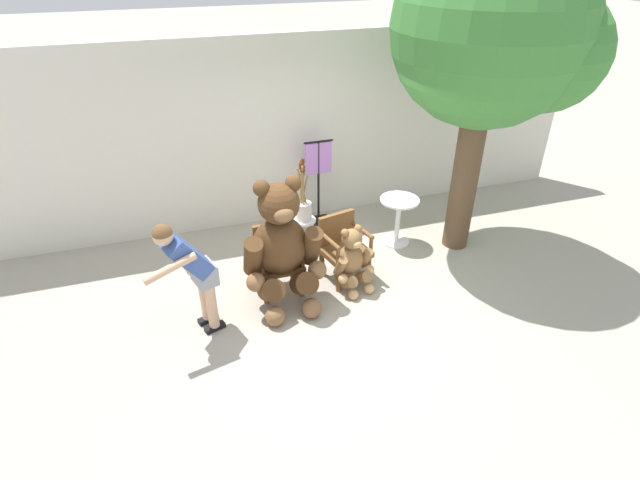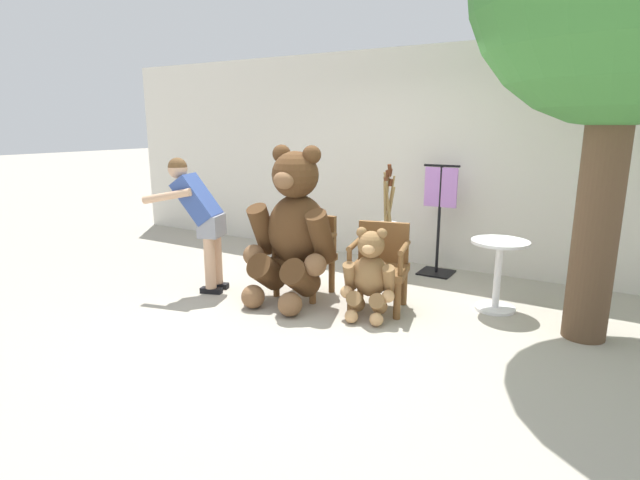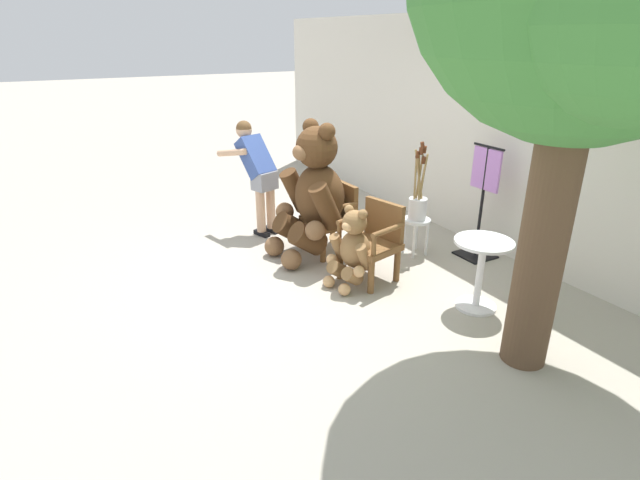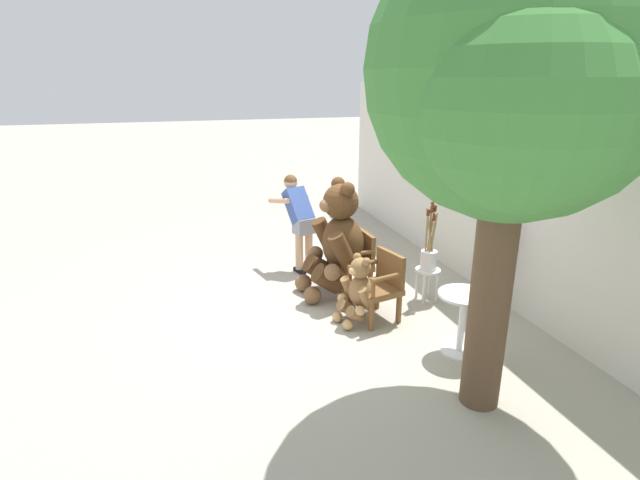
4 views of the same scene
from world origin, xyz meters
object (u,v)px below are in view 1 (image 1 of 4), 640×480
(teddy_bear_large, at_px, (282,245))
(person_visitor, at_px, (190,267))
(teddy_bear_small, at_px, (352,259))
(wooden_chair_right, at_px, (343,246))
(wooden_chair_left, at_px, (277,257))
(round_side_table, at_px, (398,216))
(brush_bucket, at_px, (304,206))
(clothing_display_stand, at_px, (318,181))
(white_stool, at_px, (304,226))
(patio_tree, at_px, (500,35))

(teddy_bear_large, height_order, person_visitor, teddy_bear_large)
(teddy_bear_small, bearing_deg, wooden_chair_right, 94.92)
(wooden_chair_left, relative_size, round_side_table, 1.19)
(person_visitor, relative_size, round_side_table, 2.06)
(teddy_bear_large, distance_m, brush_bucket, 1.26)
(wooden_chair_left, distance_m, clothing_display_stand, 1.79)
(round_side_table, bearing_deg, wooden_chair_left, -164.50)
(wooden_chair_right, height_order, clothing_display_stand, clothing_display_stand)
(person_visitor, xyz_separation_m, white_stool, (1.65, 1.37, -0.54))
(wooden_chair_right, bearing_deg, brush_bucket, 108.89)
(teddy_bear_large, distance_m, clothing_display_stand, 2.00)
(wooden_chair_left, relative_size, clothing_display_stand, 0.63)
(white_stool, distance_m, round_side_table, 1.37)
(wooden_chair_right, distance_m, person_visitor, 2.06)
(clothing_display_stand, bearing_deg, white_stool, -123.74)
(brush_bucket, bearing_deg, clothing_display_stand, 56.10)
(teddy_bear_large, xyz_separation_m, person_visitor, (-1.07, -0.26, 0.09))
(wooden_chair_right, height_order, teddy_bear_large, teddy_bear_large)
(teddy_bear_small, xyz_separation_m, person_visitor, (-1.96, -0.25, 0.46))
(teddy_bear_small, relative_size, white_stool, 1.91)
(wooden_chair_right, distance_m, teddy_bear_small, 0.29)
(white_stool, relative_size, patio_tree, 0.11)
(wooden_chair_right, relative_size, patio_tree, 0.21)
(wooden_chair_left, relative_size, teddy_bear_small, 0.98)
(wooden_chair_left, distance_m, teddy_bear_small, 0.94)
(brush_bucket, relative_size, patio_tree, 0.22)
(wooden_chair_right, relative_size, clothing_display_stand, 0.63)
(wooden_chair_left, bearing_deg, wooden_chair_right, -0.10)
(wooden_chair_left, distance_m, round_side_table, 1.99)
(teddy_bear_large, height_order, patio_tree, patio_tree)
(wooden_chair_left, height_order, wooden_chair_right, same)
(person_visitor, height_order, patio_tree, patio_tree)
(wooden_chair_right, relative_size, teddy_bear_small, 0.98)
(teddy_bear_large, distance_m, white_stool, 1.33)
(teddy_bear_large, bearing_deg, brush_bucket, 62.11)
(brush_bucket, height_order, patio_tree, patio_tree)
(person_visitor, bearing_deg, patio_tree, 10.37)
(wooden_chair_left, xyz_separation_m, white_stool, (0.59, 0.83, -0.11))
(wooden_chair_right, distance_m, teddy_bear_large, 0.97)
(wooden_chair_left, bearing_deg, patio_tree, 3.63)
(patio_tree, bearing_deg, brush_bucket, 163.78)
(clothing_display_stand, bearing_deg, teddy_bear_small, -93.44)
(wooden_chair_left, xyz_separation_m, wooden_chair_right, (0.87, -0.00, 0.00))
(teddy_bear_small, height_order, clothing_display_stand, clothing_display_stand)
(brush_bucket, height_order, clothing_display_stand, brush_bucket)
(brush_bucket, relative_size, round_side_table, 1.30)
(teddy_bear_large, xyz_separation_m, patio_tree, (2.84, 0.45, 2.11))
(wooden_chair_right, height_order, teddy_bear_small, teddy_bear_small)
(wooden_chair_right, bearing_deg, round_side_table, 27.05)
(brush_bucket, bearing_deg, teddy_bear_small, -74.52)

